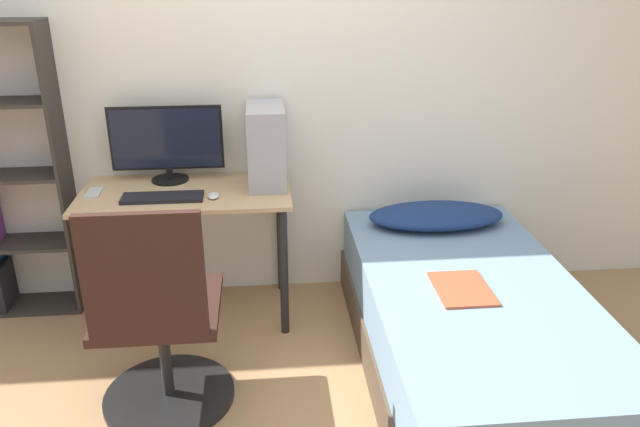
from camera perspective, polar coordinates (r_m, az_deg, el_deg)
wall_back at (r=3.43m, az=-6.63°, el=12.24°), size 8.00×0.05×2.50m
desk at (r=3.33m, az=-12.03°, el=0.17°), size 1.08×0.57×0.73m
office_chair at (r=2.75m, az=-14.46°, el=-10.62°), size 0.58×0.58×1.01m
bed at (r=3.06m, az=13.48°, el=-10.12°), size 0.98×1.85×0.47m
pillow at (r=3.49m, az=10.57°, el=-0.19°), size 0.75×0.36×0.11m
magazine at (r=2.87m, az=12.87°, el=-6.71°), size 0.24×0.32×0.01m
monitor at (r=3.40m, az=-13.85°, el=6.39°), size 0.59×0.20×0.41m
keyboard at (r=3.20m, az=-14.19°, el=1.44°), size 0.40×0.13×0.02m
pc_tower at (r=3.28m, az=-4.94°, el=6.23°), size 0.19×0.37×0.42m
mouse at (r=3.17m, az=-9.73°, el=1.61°), size 0.06×0.09×0.02m
phone at (r=3.38m, az=-19.94°, el=1.82°), size 0.07×0.14×0.01m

